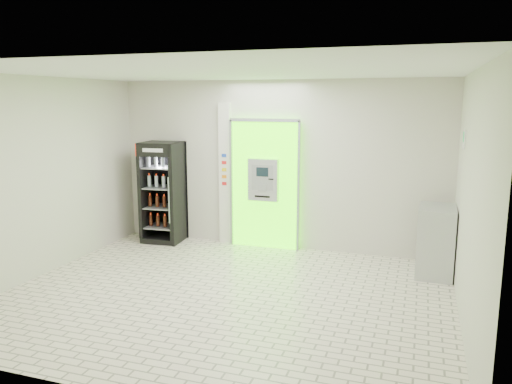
% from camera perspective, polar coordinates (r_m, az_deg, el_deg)
% --- Properties ---
extents(ground, '(6.00, 6.00, 0.00)m').
position_cam_1_polar(ground, '(7.01, -3.47, -11.73)').
color(ground, beige).
rests_on(ground, ground).
extents(room_shell, '(6.00, 6.00, 6.00)m').
position_cam_1_polar(room_shell, '(6.54, -3.65, 3.38)').
color(room_shell, beige).
rests_on(room_shell, ground).
extents(atm_assembly, '(1.30, 0.24, 2.33)m').
position_cam_1_polar(atm_assembly, '(8.95, 1.03, 0.99)').
color(atm_assembly, '#41F700').
rests_on(atm_assembly, ground).
extents(pillar, '(0.22, 0.11, 2.60)m').
position_cam_1_polar(pillar, '(9.23, -3.53, 2.06)').
color(pillar, silver).
rests_on(pillar, ground).
extents(beverage_cooler, '(0.75, 0.70, 1.88)m').
position_cam_1_polar(beverage_cooler, '(9.55, -10.54, -0.22)').
color(beverage_cooler, black).
rests_on(beverage_cooler, ground).
extents(steel_cabinet, '(0.56, 0.82, 1.07)m').
position_cam_1_polar(steel_cabinet, '(8.10, 19.86, -5.29)').
color(steel_cabinet, '#ADB0B5').
rests_on(steel_cabinet, ground).
extents(exit_sign, '(0.02, 0.22, 0.26)m').
position_cam_1_polar(exit_sign, '(7.45, 22.71, 5.63)').
color(exit_sign, white).
rests_on(exit_sign, room_shell).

